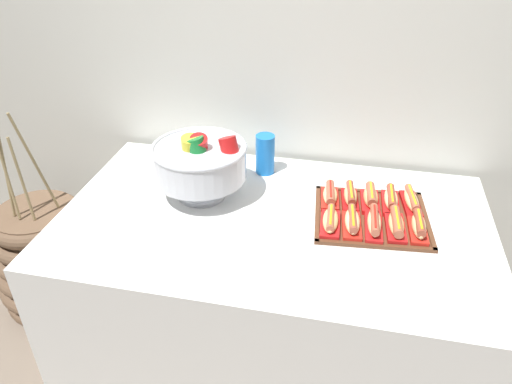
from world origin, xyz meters
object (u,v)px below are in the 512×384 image
at_px(serving_tray, 371,217).
at_px(cup_stack, 265,154).
at_px(floor_vase, 48,258).
at_px(hot_dog_5, 330,196).
at_px(hot_dog_4, 419,226).
at_px(punch_bowl, 200,161).
at_px(hot_dog_0, 330,221).
at_px(hot_dog_3, 396,225).
at_px(hot_dog_8, 391,200).
at_px(hot_dog_1, 352,222).
at_px(hot_dog_7, 371,197).
at_px(hot_dog_6, 350,196).
at_px(buffet_table, 272,292).
at_px(hot_dog_9, 411,201).
at_px(hot_dog_2, 374,223).

relative_size(serving_tray, cup_stack, 2.59).
height_order(floor_vase, hot_dog_5, floor_vase).
xyz_separation_m(hot_dog_4, punch_bowl, (-0.80, 0.09, 0.11)).
bearing_deg(hot_dog_0, cup_stack, 130.98).
bearing_deg(hot_dog_3, hot_dog_5, 148.89).
height_order(hot_dog_4, punch_bowl, punch_bowl).
bearing_deg(hot_dog_8, serving_tray, -127.13).
distance_m(punch_bowl, cup_stack, 0.31).
xyz_separation_m(floor_vase, hot_dog_8, (1.55, 0.01, 0.55)).
distance_m(hot_dog_0, hot_dog_1, 0.08).
bearing_deg(hot_dog_1, hot_dog_7, 70.70).
xyz_separation_m(serving_tray, hot_dog_4, (0.16, -0.07, 0.03)).
relative_size(serving_tray, hot_dog_1, 2.58).
bearing_deg(hot_dog_7, hot_dog_8, 5.15).
bearing_deg(serving_tray, cup_stack, 150.41).
xyz_separation_m(hot_dog_3, hot_dog_5, (-0.24, 0.14, -0.00)).
distance_m(hot_dog_8, cup_stack, 0.54).
height_order(floor_vase, cup_stack, floor_vase).
bearing_deg(hot_dog_0, hot_dog_8, 41.40).
height_order(serving_tray, hot_dog_6, hot_dog_6).
xyz_separation_m(buffet_table, hot_dog_5, (0.19, 0.14, 0.40)).
xyz_separation_m(hot_dog_5, hot_dog_6, (0.07, 0.01, 0.00)).
distance_m(floor_vase, hot_dog_5, 1.43).
bearing_deg(hot_dog_8, hot_dog_9, 5.15).
distance_m(buffet_table, hot_dog_2, 0.54).
height_order(buffet_table, hot_dog_0, hot_dog_0).
relative_size(floor_vase, hot_dog_4, 7.12).
xyz_separation_m(buffet_table, hot_dog_2, (0.36, -0.01, 0.41)).
bearing_deg(hot_dog_3, hot_dog_0, -174.85).
height_order(hot_dog_4, cup_stack, cup_stack).
xyz_separation_m(hot_dog_4, hot_dog_9, (-0.01, 0.16, -0.00)).
xyz_separation_m(hot_dog_2, punch_bowl, (-0.65, 0.10, 0.12)).
bearing_deg(cup_stack, hot_dog_5, -32.56).
xyz_separation_m(hot_dog_1, punch_bowl, (-0.58, 0.11, 0.12)).
xyz_separation_m(hot_dog_6, cup_stack, (-0.36, 0.18, 0.05)).
height_order(hot_dog_2, hot_dog_3, hot_dog_2).
bearing_deg(hot_dog_4, punch_bowl, 173.64).
relative_size(hot_dog_5, hot_dog_9, 0.87).
height_order(hot_dog_2, punch_bowl, punch_bowl).
bearing_deg(punch_bowl, floor_vase, 176.05).
bearing_deg(hot_dog_1, hot_dog_4, 5.15).
bearing_deg(hot_dog_1, hot_dog_2, 5.15).
xyz_separation_m(serving_tray, punch_bowl, (-0.65, 0.02, 0.15)).
height_order(buffet_table, hot_dog_9, hot_dog_9).
xyz_separation_m(hot_dog_8, punch_bowl, (-0.71, -0.07, 0.12)).
xyz_separation_m(buffet_table, hot_dog_6, (0.27, 0.15, 0.41)).
bearing_deg(hot_dog_0, hot_dog_2, 5.15).
height_order(hot_dog_4, hot_dog_6, hot_dog_4).
bearing_deg(hot_dog_5, hot_dog_6, 5.15).
bearing_deg(hot_dog_8, floor_vase, -179.61).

